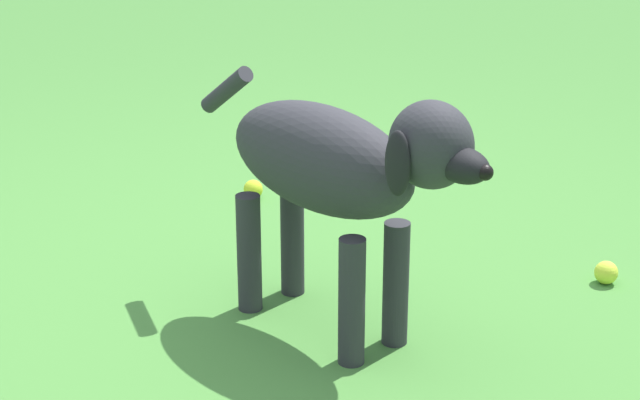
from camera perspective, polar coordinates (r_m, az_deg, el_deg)
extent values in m
plane|color=#478438|center=(2.86, -2.65, -5.44)|extent=(14.00, 14.00, 0.00)
ellipsoid|color=#2D2D33|center=(2.54, 0.00, 2.30)|extent=(0.63, 0.50, 0.26)
cylinder|color=#2D2D33|center=(2.57, 4.15, -4.57)|extent=(0.06, 0.06, 0.32)
cylinder|color=#2D2D33|center=(2.48, 1.74, -5.57)|extent=(0.06, 0.06, 0.32)
cylinder|color=#2D2D33|center=(2.83, -1.52, -2.10)|extent=(0.06, 0.06, 0.32)
cylinder|color=#2D2D33|center=(2.74, -3.89, -2.90)|extent=(0.06, 0.06, 0.32)
ellipsoid|color=#2D2D33|center=(2.27, 6.08, 3.02)|extent=(0.26, 0.25, 0.20)
ellipsoid|color=black|center=(2.22, 7.73, 1.90)|extent=(0.16, 0.14, 0.08)
sphere|color=black|center=(2.18, 9.00, 1.50)|extent=(0.04, 0.04, 0.04)
ellipsoid|color=black|center=(2.35, 7.40, 2.96)|extent=(0.08, 0.06, 0.15)
ellipsoid|color=black|center=(2.22, 4.25, 2.00)|extent=(0.08, 0.06, 0.15)
cylinder|color=#2D2D33|center=(2.79, -5.11, 5.99)|extent=(0.19, 0.14, 0.16)
sphere|color=#C6DC2B|center=(3.57, -3.66, 0.59)|extent=(0.07, 0.07, 0.07)
sphere|color=#D1E43C|center=(3.04, 15.33, -3.83)|extent=(0.07, 0.07, 0.07)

